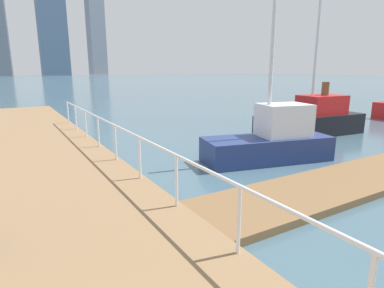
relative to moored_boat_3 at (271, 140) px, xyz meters
name	(u,v)px	position (x,y,z in m)	size (l,w,h in m)	color
ground_plane	(138,129)	(-1.80, 7.77, -0.71)	(300.00, 300.00, 0.00)	#476675
boardwalk_railing	(203,179)	(-4.95, -3.43, 0.55)	(0.06, 25.22, 1.08)	white
dock_piling_5	(324,108)	(5.40, 2.14, 0.52)	(0.34, 0.34, 2.47)	brown
moored_boat_3	(271,140)	(0.00, 0.00, 0.00)	(4.58, 2.44, 5.86)	navy
moored_boat_4	(313,120)	(4.84, 2.26, 0.00)	(5.53, 2.21, 6.85)	black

